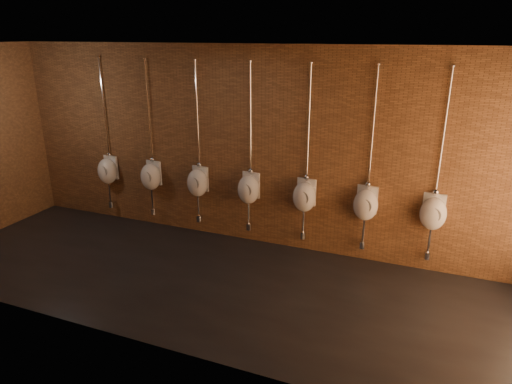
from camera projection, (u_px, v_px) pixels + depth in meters
The scene contains 9 objects.
ground at pixel (204, 280), 6.54m from camera, with size 8.50×8.50×0.00m, color black.
room_shell at pixel (198, 143), 5.87m from camera, with size 8.54×3.04×3.22m.
urinal_0 at pixel (108, 170), 8.36m from camera, with size 0.41×0.37×2.72m.
urinal_1 at pixel (151, 176), 8.03m from camera, with size 0.41×0.37×2.72m.
urinal_2 at pixel (198, 182), 7.70m from camera, with size 0.41×0.37×2.72m.
urinal_3 at pixel (249, 189), 7.38m from camera, with size 0.41×0.37×2.72m.
urinal_4 at pixel (305, 196), 7.05m from camera, with size 0.41×0.37×2.72m.
urinal_5 at pixel (366, 204), 6.72m from camera, with size 0.41×0.37×2.72m.
urinal_6 at pixel (433, 213), 6.39m from camera, with size 0.41×0.37×2.72m.
Camera 1 is at (2.83, -5.07, 3.35)m, focal length 32.00 mm.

